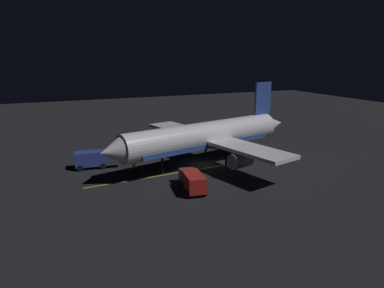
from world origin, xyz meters
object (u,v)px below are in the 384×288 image
at_px(airliner, 207,136).
at_px(traffic_cone_near_left, 133,166).
at_px(baggage_truck, 95,159).
at_px(traffic_cone_under_wing, 183,190).
at_px(traffic_cone_near_right, 142,168).
at_px(catering_truck, 192,181).
at_px(ground_crew_worker, 134,168).
at_px(traffic_cone_far, 152,156).

relative_size(airliner, traffic_cone_near_left, 62.94).
xyz_separation_m(baggage_truck, traffic_cone_under_wing, (-14.09, -8.51, -1.07)).
distance_m(traffic_cone_near_left, traffic_cone_near_right, 1.81).
relative_size(catering_truck, ground_crew_worker, 3.74).
distance_m(baggage_truck, traffic_cone_under_wing, 16.50).
bearing_deg(traffic_cone_far, traffic_cone_near_left, 134.00).
relative_size(airliner, baggage_truck, 5.23).
distance_m(baggage_truck, traffic_cone_far, 9.86).
xyz_separation_m(catering_truck, traffic_cone_under_wing, (0.07, 1.14, -0.98)).
height_order(baggage_truck, traffic_cone_far, baggage_truck).
bearing_deg(catering_truck, traffic_cone_near_left, 20.25).
relative_size(airliner, catering_truck, 5.31).
xyz_separation_m(airliner, traffic_cone_near_right, (1.36, 9.93, -4.15)).
bearing_deg(traffic_cone_far, catering_truck, -179.74).
height_order(traffic_cone_near_left, traffic_cone_under_wing, same).
bearing_deg(traffic_cone_far, traffic_cone_under_wing, 176.22).
bearing_deg(baggage_truck, traffic_cone_near_right, -120.36).
bearing_deg(airliner, traffic_cone_near_left, 75.35).
bearing_deg(traffic_cone_under_wing, ground_crew_worker, 22.82).
distance_m(baggage_truck, traffic_cone_near_right, 7.30).
bearing_deg(ground_crew_worker, traffic_cone_near_right, -51.23).
relative_size(baggage_truck, traffic_cone_near_left, 12.04).
bearing_deg(traffic_cone_under_wing, catering_truck, -93.75).
xyz_separation_m(airliner, traffic_cone_near_left, (2.86, 10.94, -4.15)).
relative_size(traffic_cone_under_wing, traffic_cone_far, 1.00).
relative_size(baggage_truck, traffic_cone_far, 12.04).
bearing_deg(traffic_cone_near_right, baggage_truck, 59.64).
xyz_separation_m(traffic_cone_near_left, traffic_cone_far, (4.21, -4.36, 0.00)).
bearing_deg(traffic_cone_far, airliner, -137.08).
height_order(ground_crew_worker, traffic_cone_near_left, ground_crew_worker).
bearing_deg(traffic_cone_near_left, airliner, -104.65).
bearing_deg(ground_crew_worker, catering_truck, -151.61).
relative_size(ground_crew_worker, traffic_cone_far, 3.16).
bearing_deg(airliner, traffic_cone_far, 42.92).
xyz_separation_m(ground_crew_worker, traffic_cone_near_left, (2.77, -0.56, -0.64)).
bearing_deg(traffic_cone_far, ground_crew_worker, 144.79).
height_order(airliner, ground_crew_worker, airliner).
distance_m(ground_crew_worker, traffic_cone_under_wing, 9.98).
xyz_separation_m(catering_truck, traffic_cone_near_left, (12.02, 4.44, -0.98)).
bearing_deg(ground_crew_worker, traffic_cone_under_wing, -157.18).
relative_size(traffic_cone_near_right, traffic_cone_under_wing, 1.00).
distance_m(ground_crew_worker, traffic_cone_near_left, 2.90).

